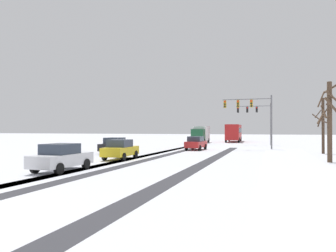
{
  "coord_description": "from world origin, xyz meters",
  "views": [
    {
      "loc": [
        9.72,
        -5.56,
        2.46
      ],
      "look_at": [
        0.0,
        24.48,
        2.8
      ],
      "focal_mm": 33.27,
      "sensor_mm": 36.0,
      "label": 1
    }
  ],
  "objects": [
    {
      "name": "wheel_track_oncoming",
      "position": [
        5.3,
        17.49,
        0.0
      ],
      "size": [
        1.02,
        38.47,
        0.01
      ],
      "primitive_type": "cube",
      "color": "#38383D",
      "rests_on": "ground"
    },
    {
      "name": "car_yellow_cab_third",
      "position": [
        -1.87,
        17.54,
        0.82
      ],
      "size": [
        1.98,
        4.17,
        1.62
      ],
      "color": "yellow",
      "rests_on": "ground"
    },
    {
      "name": "sidewalk_kerb_right",
      "position": [
        11.46,
        15.74,
        0.06
      ],
      "size": [
        4.0,
        38.47,
        0.12
      ],
      "primitive_type": "cube",
      "color": "white",
      "rests_on": "ground"
    },
    {
      "name": "car_black_second",
      "position": [
        -5.24,
        23.04,
        0.82
      ],
      "size": [
        1.86,
        4.11,
        1.62
      ],
      "color": "black",
      "rests_on": "ground"
    },
    {
      "name": "wheel_track_center",
      "position": [
        -1.24,
        17.49,
        0.0
      ],
      "size": [
        0.95,
        38.47,
        0.01
      ],
      "primitive_type": "cube",
      "color": "#38383D",
      "rests_on": "ground"
    },
    {
      "name": "bare_tree_sidewalk_far",
      "position": [
        14.95,
        29.09,
        3.01
      ],
      "size": [
        1.85,
        1.83,
        5.91
      ],
      "color": "#423023",
      "rests_on": "ground"
    },
    {
      "name": "car_red_lead",
      "position": [
        1.46,
        30.8,
        0.82
      ],
      "size": [
        2.01,
        4.19,
        1.62
      ],
      "color": "red",
      "rests_on": "ground"
    },
    {
      "name": "bare_tree_sidewalk_mid",
      "position": [
        14.04,
        20.17,
        3.3
      ],
      "size": [
        1.96,
        1.84,
        6.14
      ],
      "color": "#4C3828",
      "rests_on": "ground"
    },
    {
      "name": "car_white_fourth",
      "position": [
        -1.86,
        9.89,
        0.82
      ],
      "size": [
        1.89,
        4.13,
        1.62
      ],
      "color": "silver",
      "rests_on": "ground"
    },
    {
      "name": "traffic_signal_far_right",
      "position": [
        7.98,
        44.85,
        4.77
      ],
      "size": [
        5.3,
        0.59,
        6.5
      ],
      "color": "slate",
      "rests_on": "ground"
    },
    {
      "name": "traffic_signal_near_right",
      "position": [
        7.77,
        32.91,
        4.78
      ],
      "size": [
        5.8,
        0.45,
        6.5
      ],
      "color": "slate",
      "rests_on": "ground"
    },
    {
      "name": "box_truck_delivery",
      "position": [
        -1.9,
        49.6,
        1.63
      ],
      "size": [
        2.49,
        7.47,
        3.02
      ],
      "color": "#194C2D",
      "rests_on": "ground"
    },
    {
      "name": "wheel_track_right_lane",
      "position": [
        0.41,
        17.49,
        0.0
      ],
      "size": [
        0.94,
        38.47,
        0.01
      ],
      "primitive_type": "cube",
      "color": "#38383D",
      "rests_on": "ground"
    },
    {
      "name": "wheel_track_left_lane",
      "position": [
        -1.2,
        17.49,
        0.0
      ],
      "size": [
        0.89,
        38.47,
        0.01
      ],
      "primitive_type": "cube",
      "color": "#38383D",
      "rests_on": "ground"
    },
    {
      "name": "bus_oncoming",
      "position": [
        3.19,
        56.9,
        1.99
      ],
      "size": [
        2.97,
        11.08,
        3.38
      ],
      "color": "#B21E1E",
      "rests_on": "ground"
    }
  ]
}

